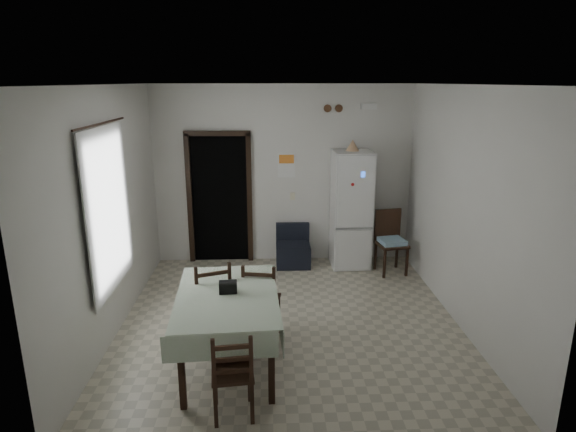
% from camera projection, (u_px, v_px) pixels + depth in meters
% --- Properties ---
extents(ground, '(4.50, 4.50, 0.00)m').
position_uv_depth(ground, '(290.00, 322.00, 6.09)').
color(ground, '#B2AA91').
rests_on(ground, ground).
extents(ceiling, '(4.20, 4.50, 0.02)m').
position_uv_depth(ceiling, '(290.00, 84.00, 5.30)').
color(ceiling, white).
rests_on(ceiling, ground).
extents(wall_back, '(4.20, 0.02, 2.90)m').
position_uv_depth(wall_back, '(283.00, 175.00, 7.86)').
color(wall_back, silver).
rests_on(wall_back, ground).
extents(wall_front, '(4.20, 0.02, 2.90)m').
position_uv_depth(wall_front, '(304.00, 291.00, 3.53)').
color(wall_front, silver).
rests_on(wall_front, ground).
extents(wall_left, '(0.02, 4.50, 2.90)m').
position_uv_depth(wall_left, '(110.00, 213.00, 5.61)').
color(wall_left, silver).
rests_on(wall_left, ground).
extents(wall_right, '(0.02, 4.50, 2.90)m').
position_uv_depth(wall_right, '(464.00, 209.00, 5.78)').
color(wall_right, silver).
rests_on(wall_right, ground).
extents(doorway, '(1.06, 0.52, 2.22)m').
position_uv_depth(doorway, '(221.00, 196.00, 8.12)').
color(doorway, black).
rests_on(doorway, ground).
extents(window_recess, '(0.10, 1.20, 1.60)m').
position_uv_depth(window_recess, '(99.00, 209.00, 5.39)').
color(window_recess, silver).
rests_on(window_recess, ground).
extents(curtain, '(0.02, 1.45, 1.85)m').
position_uv_depth(curtain, '(109.00, 209.00, 5.39)').
color(curtain, silver).
rests_on(curtain, ground).
extents(curtain_rod, '(0.02, 1.60, 0.02)m').
position_uv_depth(curtain_rod, '(101.00, 123.00, 5.13)').
color(curtain_rod, black).
rests_on(curtain_rod, ground).
extents(calendar, '(0.28, 0.02, 0.40)m').
position_uv_depth(calendar, '(286.00, 165.00, 7.80)').
color(calendar, white).
rests_on(calendar, ground).
extents(calendar_image, '(0.24, 0.01, 0.14)m').
position_uv_depth(calendar_image, '(287.00, 159.00, 7.77)').
color(calendar_image, orange).
rests_on(calendar_image, ground).
extents(light_switch, '(0.08, 0.02, 0.12)m').
position_uv_depth(light_switch, '(293.00, 196.00, 7.95)').
color(light_switch, beige).
rests_on(light_switch, ground).
extents(vent_left, '(0.12, 0.03, 0.12)m').
position_uv_depth(vent_left, '(328.00, 108.00, 7.58)').
color(vent_left, brown).
rests_on(vent_left, ground).
extents(vent_right, '(0.12, 0.03, 0.12)m').
position_uv_depth(vent_right, '(339.00, 108.00, 7.59)').
color(vent_right, brown).
rests_on(vent_right, ground).
extents(emergency_light, '(0.25, 0.07, 0.09)m').
position_uv_depth(emergency_light, '(369.00, 106.00, 7.58)').
color(emergency_light, white).
rests_on(emergency_light, ground).
extents(fridge, '(0.63, 0.63, 1.89)m').
position_uv_depth(fridge, '(351.00, 210.00, 7.73)').
color(fridge, white).
rests_on(fridge, ground).
extents(tan_cone, '(0.22, 0.22, 0.17)m').
position_uv_depth(tan_cone, '(353.00, 145.00, 7.49)').
color(tan_cone, tan).
rests_on(tan_cone, fridge).
extents(navy_seat, '(0.56, 0.54, 0.67)m').
position_uv_depth(navy_seat, '(293.00, 246.00, 7.86)').
color(navy_seat, black).
rests_on(navy_seat, ground).
extents(corner_chair, '(0.50, 0.50, 0.99)m').
position_uv_depth(corner_chair, '(392.00, 243.00, 7.51)').
color(corner_chair, black).
rests_on(corner_chair, ground).
extents(dining_table, '(1.12, 1.62, 0.82)m').
position_uv_depth(dining_table, '(228.00, 330.00, 5.06)').
color(dining_table, '#B0C2A6').
rests_on(dining_table, ground).
extents(black_bag, '(0.19, 0.12, 0.12)m').
position_uv_depth(black_bag, '(228.00, 287.00, 4.98)').
color(black_bag, black).
rests_on(black_bag, dining_table).
extents(dining_chair_far_left, '(0.56, 0.56, 1.01)m').
position_uv_depth(dining_chair_far_left, '(210.00, 301.00, 5.52)').
color(dining_chair_far_left, black).
rests_on(dining_chair_far_left, ground).
extents(dining_chair_far_right, '(0.47, 0.47, 0.95)m').
position_uv_depth(dining_chair_far_right, '(262.00, 299.00, 5.63)').
color(dining_chair_far_right, black).
rests_on(dining_chair_far_right, ground).
extents(dining_chair_near_head, '(0.41, 0.41, 0.86)m').
position_uv_depth(dining_chair_near_head, '(232.00, 372.00, 4.29)').
color(dining_chair_near_head, black).
rests_on(dining_chair_near_head, ground).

